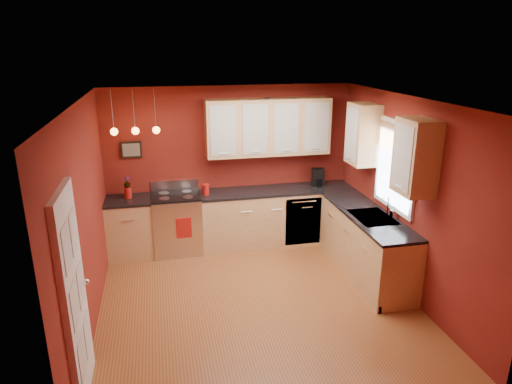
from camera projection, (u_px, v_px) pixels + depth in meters
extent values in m
plane|color=#9A5B2D|center=(257.00, 302.00, 5.97)|extent=(4.20, 4.20, 0.00)
cube|color=silver|center=(257.00, 101.00, 5.16)|extent=(4.00, 4.20, 0.02)
cube|color=maroon|center=(230.00, 166.00, 7.52)|extent=(4.00, 0.02, 2.60)
cube|color=maroon|center=(314.00, 298.00, 3.62)|extent=(4.00, 0.02, 2.60)
cube|color=maroon|center=(85.00, 222.00, 5.16)|extent=(0.02, 4.20, 2.60)
cube|color=maroon|center=(406.00, 198.00, 5.97)|extent=(0.02, 4.20, 2.60)
cube|color=tan|center=(131.00, 228.00, 7.17)|extent=(0.70, 0.60, 0.90)
cube|color=tan|center=(277.00, 217.00, 7.65)|extent=(2.54, 0.60, 0.90)
cube|color=tan|center=(365.00, 245.00, 6.59)|extent=(0.60, 2.10, 0.90)
cube|color=black|center=(128.00, 200.00, 7.02)|extent=(0.70, 0.62, 0.04)
cube|color=black|center=(277.00, 190.00, 7.50)|extent=(2.54, 0.62, 0.04)
cube|color=black|center=(368.00, 214.00, 6.44)|extent=(0.62, 2.10, 0.04)
cube|color=silver|center=(177.00, 224.00, 7.31)|extent=(0.76, 0.64, 0.92)
cube|color=black|center=(178.00, 230.00, 7.03)|extent=(0.55, 0.02, 0.32)
cylinder|color=silver|center=(177.00, 216.00, 6.95)|extent=(0.60, 0.02, 0.02)
cube|color=black|center=(176.00, 196.00, 7.17)|extent=(0.76, 0.60, 0.03)
cylinder|color=gray|center=(164.00, 199.00, 6.99)|extent=(0.16, 0.16, 0.01)
cylinder|color=gray|center=(188.00, 197.00, 7.07)|extent=(0.16, 0.16, 0.01)
cylinder|color=gray|center=(164.00, 193.00, 7.25)|extent=(0.16, 0.16, 0.01)
cylinder|color=gray|center=(187.00, 191.00, 7.33)|extent=(0.16, 0.16, 0.01)
cube|color=silver|center=(175.00, 185.00, 7.42)|extent=(0.76, 0.04, 0.16)
cube|color=silver|center=(303.00, 221.00, 7.45)|extent=(0.60, 0.02, 0.80)
cube|color=gray|center=(373.00, 218.00, 6.31)|extent=(0.50, 0.70, 0.05)
cube|color=black|center=(367.00, 215.00, 6.47)|extent=(0.42, 0.30, 0.02)
cube|color=black|center=(378.00, 224.00, 6.15)|extent=(0.42, 0.30, 0.02)
cylinder|color=white|center=(388.00, 206.00, 6.30)|extent=(0.02, 0.02, 0.28)
cylinder|color=white|center=(384.00, 198.00, 6.25)|extent=(0.16, 0.02, 0.02)
cube|color=white|center=(396.00, 166.00, 6.13)|extent=(0.04, 1.02, 1.22)
cube|color=white|center=(395.00, 166.00, 6.13)|extent=(0.01, 0.90, 1.10)
cube|color=#937149|center=(397.00, 139.00, 6.01)|extent=(0.02, 0.96, 0.36)
cube|color=white|center=(74.00, 297.00, 4.14)|extent=(0.06, 0.82, 2.05)
cube|color=silver|center=(67.00, 248.00, 3.80)|extent=(0.00, 0.28, 0.40)
cube|color=silver|center=(74.00, 231.00, 4.14)|extent=(0.00, 0.28, 0.40)
cube|color=silver|center=(75.00, 305.00, 3.97)|extent=(0.00, 0.28, 0.40)
cube|color=silver|center=(81.00, 285.00, 4.31)|extent=(0.00, 0.28, 0.40)
cube|color=silver|center=(82.00, 358.00, 4.14)|extent=(0.00, 0.28, 0.40)
cube|color=silver|center=(87.00, 334.00, 4.48)|extent=(0.00, 0.28, 0.40)
sphere|color=white|center=(86.00, 282.00, 4.47)|extent=(0.06, 0.06, 0.06)
cube|color=tan|center=(268.00, 127.00, 7.27)|extent=(2.00, 0.35, 0.90)
cube|color=tan|center=(387.00, 144.00, 6.03)|extent=(0.35, 1.95, 0.90)
cube|color=black|center=(131.00, 150.00, 7.08)|extent=(0.32, 0.03, 0.26)
cylinder|color=gray|center=(112.00, 111.00, 6.53)|extent=(0.01, 0.01, 0.60)
sphere|color=#FFA53F|center=(114.00, 132.00, 6.62)|extent=(0.11, 0.11, 0.11)
cylinder|color=gray|center=(134.00, 110.00, 6.59)|extent=(0.01, 0.01, 0.60)
sphere|color=#FFA53F|center=(135.00, 131.00, 6.68)|extent=(0.11, 0.11, 0.11)
cylinder|color=gray|center=(155.00, 110.00, 6.65)|extent=(0.01, 0.01, 0.60)
sphere|color=#FFA53F|center=(156.00, 130.00, 6.74)|extent=(0.11, 0.11, 0.11)
cylinder|color=#A21611|center=(206.00, 190.00, 7.19)|extent=(0.11, 0.11, 0.16)
cylinder|color=#A21611|center=(206.00, 185.00, 7.16)|extent=(0.12, 0.12, 0.02)
cylinder|color=#A21611|center=(128.00, 192.00, 7.05)|extent=(0.11, 0.11, 0.17)
imported|color=#A21611|center=(127.00, 183.00, 7.00)|extent=(0.12, 0.12, 0.18)
cube|color=black|center=(318.00, 177.00, 7.65)|extent=(0.23, 0.21, 0.29)
cylinder|color=black|center=(319.00, 182.00, 7.62)|extent=(0.13, 0.13, 0.13)
imported|color=white|center=(394.00, 212.00, 6.22)|extent=(0.08, 0.08, 0.18)
cube|color=#A21611|center=(184.00, 228.00, 7.01)|extent=(0.24, 0.02, 0.33)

